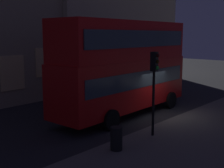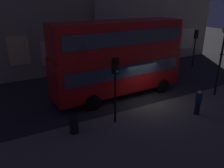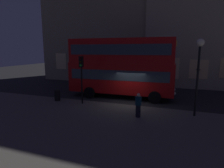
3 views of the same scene
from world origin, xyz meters
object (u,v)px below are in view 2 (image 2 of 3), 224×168
double_decker_bus (118,56)px  traffic_light_far_side (195,41)px  traffic_light_near_kerb (116,77)px  litter_bin (74,125)px  pedestrian (198,102)px  street_lamp (223,46)px

double_decker_bus → traffic_light_far_side: bearing=12.5°
traffic_light_near_kerb → traffic_light_far_side: 14.25m
double_decker_bus → traffic_light_near_kerb: bearing=-123.4°
traffic_light_near_kerb → traffic_light_far_side: bearing=15.9°
traffic_light_near_kerb → double_decker_bus: bearing=48.2°
double_decker_bus → traffic_light_far_side: double_decker_bus is taller
traffic_light_near_kerb → litter_bin: traffic_light_near_kerb is taller
traffic_light_far_side → litter_bin: (-15.25, -6.17, -2.19)m
traffic_light_near_kerb → pedestrian: size_ratio=2.41×
street_lamp → pedestrian: street_lamp is taller
traffic_light_far_side → litter_bin: size_ratio=4.10×
double_decker_bus → litter_bin: bearing=-145.1°
traffic_light_near_kerb → litter_bin: size_ratio=4.06×
double_decker_bus → litter_bin: 6.28m
double_decker_bus → pedestrian: (2.73, -5.09, -2.12)m
traffic_light_near_kerb → pedestrian: (4.91, -1.54, -1.95)m
street_lamp → traffic_light_near_kerb: bearing=179.5°
double_decker_bus → street_lamp: 7.22m
double_decker_bus → traffic_light_near_kerb: size_ratio=2.58×
double_decker_bus → traffic_light_far_side: size_ratio=2.55×
pedestrian → litter_bin: pedestrian is taller
traffic_light_near_kerb → traffic_light_far_side: size_ratio=0.99×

